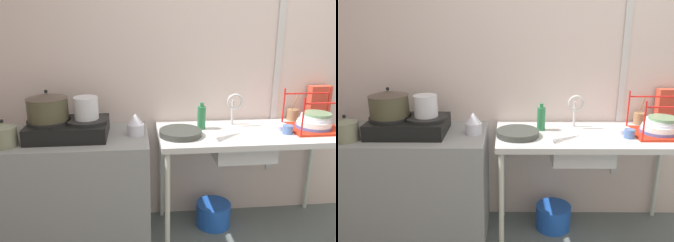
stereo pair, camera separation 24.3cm
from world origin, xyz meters
The scene contains 19 objects.
wall_back centered at (0.00, 1.47, 1.24)m, with size 4.82×0.10×2.48m, color beige.
wall_metal_strip centered at (0.20, 1.41, 1.36)m, with size 0.05×0.01×1.98m, color beige.
counter_concrete centered at (-1.38, 1.11, 0.41)m, with size 1.07×0.61×0.83m, color gray.
counter_sink centered at (-0.09, 1.11, 0.76)m, with size 1.36×0.61×0.83m.
stove centered at (-1.39, 1.11, 0.89)m, with size 0.55×0.39×0.13m.
pot_on_left_burner centered at (-1.52, 1.11, 1.05)m, with size 0.27×0.27×0.21m.
pot_on_right_burner centered at (-1.26, 1.11, 1.03)m, with size 0.17×0.17×0.15m.
pot_beside_stove centered at (-1.77, 0.96, 0.91)m, with size 0.17×0.17×0.18m.
percolator centered at (-0.93, 1.10, 0.90)m, with size 0.12×0.12×0.16m.
sink_basin centered at (-0.17, 1.07, 0.74)m, with size 0.42×0.37×0.17m, color beige.
faucet centered at (-0.18, 1.24, 1.00)m, with size 0.12×0.07×0.26m.
frying_pan centered at (-0.62, 1.06, 0.85)m, with size 0.30×0.30×0.04m, color #333531.
dish_rack centered at (0.39, 1.10, 0.88)m, with size 0.38×0.34×0.28m.
cup_by_rack centered at (0.15, 1.02, 0.86)m, with size 0.07×0.07×0.06m, color #4D6DA9.
small_bowl_on_drainboard centered at (0.13, 1.14, 0.84)m, with size 0.14×0.14×0.04m, color white.
bottle_by_sink centered at (-0.44, 1.19, 0.92)m, with size 0.06×0.06×0.20m.
cereal_box centered at (0.54, 1.36, 0.96)m, with size 0.17×0.08×0.28m, color #C0412E.
utensil_jar centered at (0.33, 1.35, 0.87)m, with size 0.09×0.09×0.22m.
bucket_on_floor centered at (-0.32, 1.20, 0.09)m, with size 0.27×0.27×0.19m, color blue.
Camera 2 is at (-0.68, -1.21, 1.62)m, focal length 36.69 mm.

